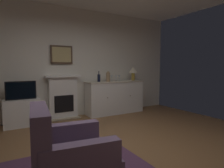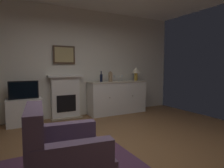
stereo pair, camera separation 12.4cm
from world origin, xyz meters
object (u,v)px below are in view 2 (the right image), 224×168
(wine_glass_right, at_px, (122,77))
(tv_set, at_px, (24,90))
(wine_glass_center, at_px, (119,77))
(vase_decorative, at_px, (110,77))
(fireplace_unit, at_px, (65,97))
(sideboard_cabinet, at_px, (117,97))
(wine_glass_left, at_px, (114,77))
(armchair, at_px, (63,156))
(wine_bottle, at_px, (101,78))
(table_lamp, at_px, (136,71))
(tv_cabinet, at_px, (24,112))
(framed_picture, at_px, (64,55))

(wine_glass_right, bearing_deg, tv_set, 179.90)
(wine_glass_center, xyz_separation_m, vase_decorative, (-0.27, -0.03, 0.02))
(wine_glass_center, bearing_deg, vase_decorative, -174.37)
(vase_decorative, bearing_deg, wine_glass_center, 5.63)
(fireplace_unit, relative_size, sideboard_cabinet, 0.66)
(wine_glass_left, relative_size, armchair, 0.18)
(wine_bottle, height_order, vase_decorative, wine_bottle)
(table_lamp, bearing_deg, tv_set, -179.84)
(wine_glass_left, bearing_deg, sideboard_cabinet, -24.18)
(table_lamp, distance_m, vase_decorative, 0.89)
(wine_glass_right, bearing_deg, sideboard_cabinet, 174.80)
(table_lamp, bearing_deg, tv_cabinet, 179.72)
(framed_picture, bearing_deg, sideboard_cabinet, -8.88)
(sideboard_cabinet, xyz_separation_m, vase_decorative, (-0.25, -0.05, 0.59))
(framed_picture, relative_size, tv_set, 0.89)
(table_lamp, height_order, armchair, table_lamp)
(wine_glass_right, relative_size, vase_decorative, 0.59)
(tv_set, bearing_deg, wine_bottle, 0.61)
(sideboard_cabinet, xyz_separation_m, tv_cabinet, (-2.40, 0.02, -0.16))
(vase_decorative, bearing_deg, framed_picture, 166.96)
(fireplace_unit, xyz_separation_m, wine_glass_center, (1.45, -0.20, 0.48))
(table_lamp, xyz_separation_m, wine_glass_center, (-0.60, -0.02, -0.16))
(wine_glass_center, bearing_deg, framed_picture, 170.40)
(wine_bottle, distance_m, tv_set, 1.92)
(wine_glass_left, bearing_deg, wine_bottle, -176.52)
(framed_picture, bearing_deg, table_lamp, -6.19)
(tv_set, distance_m, armchair, 2.77)
(framed_picture, relative_size, vase_decorative, 1.96)
(armchair, bearing_deg, tv_set, 94.04)
(wine_bottle, bearing_deg, wine_glass_right, -2.22)
(tv_cabinet, distance_m, tv_set, 0.50)
(wine_bottle, distance_m, armchair, 3.30)
(framed_picture, bearing_deg, wine_glass_left, -7.87)
(wine_glass_center, height_order, wine_glass_right, same)
(wine_glass_right, distance_m, vase_decorative, 0.39)
(wine_glass_left, relative_size, tv_cabinet, 0.22)
(fireplace_unit, xyz_separation_m, wine_glass_left, (1.34, -0.14, 0.48))
(vase_decorative, bearing_deg, wine_glass_right, 5.56)
(sideboard_cabinet, relative_size, table_lamp, 4.19)
(fireplace_unit, distance_m, sideboard_cabinet, 1.44)
(tv_set, bearing_deg, sideboard_cabinet, 0.20)
(framed_picture, xyz_separation_m, vase_decorative, (1.18, -0.27, -0.56))
(wine_glass_right, height_order, tv_set, wine_glass_right)
(tv_cabinet, height_order, armchair, armchair)
(wine_bottle, xyz_separation_m, armchair, (-1.71, -2.75, -0.63))
(wine_glass_left, bearing_deg, tv_set, -178.88)
(wine_bottle, bearing_deg, vase_decorative, -14.07)
(wine_glass_left, distance_m, armchair, 3.56)
(framed_picture, bearing_deg, tv_cabinet, -167.99)
(vase_decorative, bearing_deg, wine_glass_left, 27.83)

